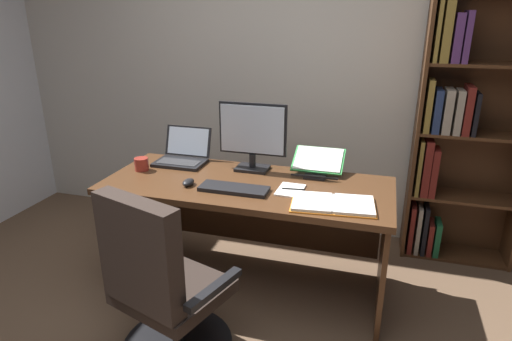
% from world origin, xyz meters
% --- Properties ---
extents(wall_back, '(5.41, 0.12, 2.56)m').
position_xyz_m(wall_back, '(0.00, 1.93, 1.28)').
color(wall_back, beige).
rests_on(wall_back, ground).
extents(desk, '(1.81, 0.75, 0.75)m').
position_xyz_m(desk, '(-0.02, 0.98, 0.55)').
color(desk, '#4C2D19').
rests_on(desk, ground).
extents(bookshelf, '(0.76, 0.29, 1.93)m').
position_xyz_m(bookshelf, '(1.29, 1.71, 0.97)').
color(bookshelf, '#4C2D19').
rests_on(bookshelf, ground).
extents(office_chair, '(0.70, 0.62, 0.98)m').
position_xyz_m(office_chair, '(-0.23, 0.11, 0.42)').
color(office_chair, black).
rests_on(office_chair, ground).
extents(monitor, '(0.46, 0.16, 0.46)m').
position_xyz_m(monitor, '(-0.05, 1.14, 0.98)').
color(monitor, black).
rests_on(monitor, desk).
extents(laptop, '(0.35, 0.31, 0.23)m').
position_xyz_m(laptop, '(-0.58, 1.15, 0.80)').
color(laptop, black).
rests_on(laptop, desk).
extents(keyboard, '(0.42, 0.15, 0.02)m').
position_xyz_m(keyboard, '(-0.05, 0.75, 0.76)').
color(keyboard, black).
rests_on(keyboard, desk).
extents(computer_mouse, '(0.06, 0.10, 0.04)m').
position_xyz_m(computer_mouse, '(-0.35, 0.75, 0.77)').
color(computer_mouse, black).
rests_on(computer_mouse, desk).
extents(reading_stand_with_book, '(0.34, 0.29, 0.14)m').
position_xyz_m(reading_stand_with_book, '(0.38, 1.22, 0.82)').
color(reading_stand_with_book, black).
rests_on(reading_stand_with_book, desk).
extents(open_binder, '(0.49, 0.32, 0.02)m').
position_xyz_m(open_binder, '(0.55, 0.70, 0.76)').
color(open_binder, orange).
rests_on(open_binder, desk).
extents(notepad, '(0.16, 0.22, 0.01)m').
position_xyz_m(notepad, '(0.27, 0.85, 0.75)').
color(notepad, white).
rests_on(notepad, desk).
extents(pen, '(0.14, 0.02, 0.01)m').
position_xyz_m(pen, '(0.29, 0.85, 0.76)').
color(pen, black).
rests_on(pen, notepad).
extents(coffee_mug, '(0.09, 0.09, 0.09)m').
position_xyz_m(coffee_mug, '(-0.78, 0.92, 0.79)').
color(coffee_mug, maroon).
rests_on(coffee_mug, desk).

